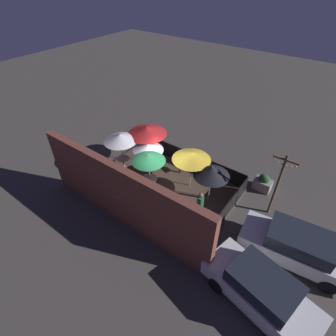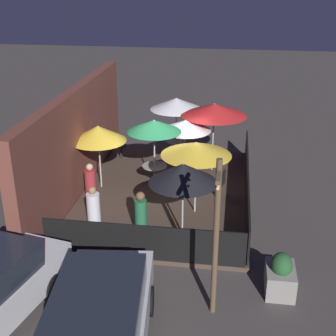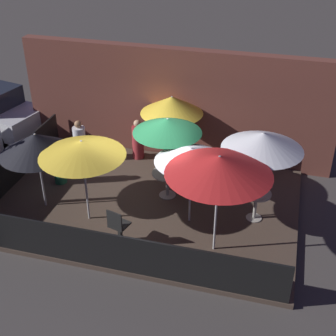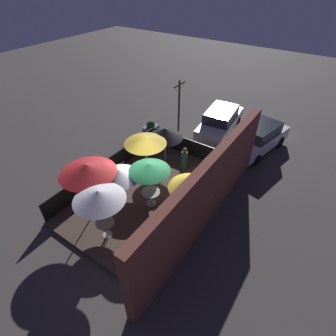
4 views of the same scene
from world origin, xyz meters
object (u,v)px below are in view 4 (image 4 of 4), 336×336
patio_umbrella_1 (99,195)px  patio_umbrella_4 (191,183)px  parked_car_0 (220,121)px  patio_chair_0 (123,171)px  patio_umbrella_3 (165,133)px  planter_box (151,129)px  dining_table_1 (105,225)px  patio_umbrella_6 (145,140)px  patron_1 (202,192)px  patio_umbrella_2 (87,169)px  parked_car_1 (258,137)px  light_post (179,106)px  patio_umbrella_5 (119,174)px  patio_chair_1 (153,250)px  patron_0 (207,168)px  patio_umbrella_0 (149,167)px  dining_table_0 (151,194)px  patron_2 (184,159)px

patio_umbrella_1 → patio_umbrella_4: bearing=141.6°
patio_umbrella_1 → parked_car_0: bearing=179.3°
patio_umbrella_4 → patio_chair_0: size_ratio=2.26×
patio_umbrella_3 → planter_box: patio_umbrella_3 is taller
dining_table_1 → planter_box: 8.00m
patio_umbrella_6 → patron_1: patio_umbrella_6 is taller
patio_umbrella_2 → parked_car_1: 9.68m
light_post → patron_1: bearing=42.3°
patio_umbrella_5 → patio_chair_1: bearing=62.6°
patio_umbrella_1 → patio_umbrella_3: bearing=-170.7°
patio_chair_0 → patron_0: size_ratio=0.72×
patio_umbrella_1 → patio_umbrella_5: (-1.54, -0.51, -0.30)m
patio_umbrella_0 → patio_chair_0: (-0.58, -2.16, -1.56)m
dining_table_0 → parked_car_0: size_ratio=0.18×
patio_umbrella_4 → patio_umbrella_5: bearing=-66.4°
patio_chair_1 → parked_car_1: 9.24m
patio_umbrella_0 → patron_2: (-3.06, -0.15, -1.50)m
patio_umbrella_6 → dining_table_1: (3.97, 1.08, -1.40)m
patio_umbrella_0 → patio_umbrella_2: patio_umbrella_2 is taller
patio_umbrella_6 → light_post: light_post is taller
patio_umbrella_1 → parked_car_0: (-9.90, 0.12, -1.45)m
planter_box → patron_2: bearing=62.6°
parked_car_0 → patio_umbrella_5: bearing=-10.6°
patio_umbrella_2 → patron_0: size_ratio=1.89×
patio_umbrella_4 → patron_1: patio_umbrella_4 is taller
patio_umbrella_6 → dining_table_0: (1.62, 1.49, -1.43)m
patio_umbrella_1 → patron_1: patio_umbrella_1 is taller
patio_umbrella_0 → parked_car_1: patio_umbrella_0 is taller
patron_0 → parked_car_1: size_ratio=0.29×
planter_box → parked_car_1: bearing=109.3°
patio_umbrella_0 → patio_umbrella_1: patio_umbrella_1 is taller
patio_umbrella_1 → light_post: bearing=-167.2°
patio_umbrella_5 → planter_box: 6.57m
dining_table_1 → patio_chair_1: (-0.17, 2.13, -0.07)m
patio_umbrella_0 → patio_umbrella_4: (-0.35, 1.74, -0.22)m
patio_umbrella_3 → patron_0: 2.73m
dining_table_0 → parked_car_1: 7.41m
dining_table_1 → patio_umbrella_4: bearing=141.6°
patio_umbrella_3 → patio_umbrella_4: size_ratio=0.98×
patio_umbrella_2 → dining_table_1: (0.76, 1.40, -1.64)m
dining_table_0 → patio_chair_1: 2.79m
patio_umbrella_2 → patio_umbrella_4: patio_umbrella_2 is taller
planter_box → patio_umbrella_5: bearing=26.2°
patio_umbrella_5 → dining_table_1: patio_umbrella_5 is taller
patio_umbrella_2 → patio_umbrella_1: bearing=61.5°
dining_table_1 → parked_car_0: size_ratio=0.17×
dining_table_1 → parked_car_0: parked_car_0 is taller
patio_umbrella_5 → patio_chair_0: 2.31m
parked_car_0 → patio_umbrella_3: bearing=-18.4°
patio_chair_0 → parked_car_1: size_ratio=0.21×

